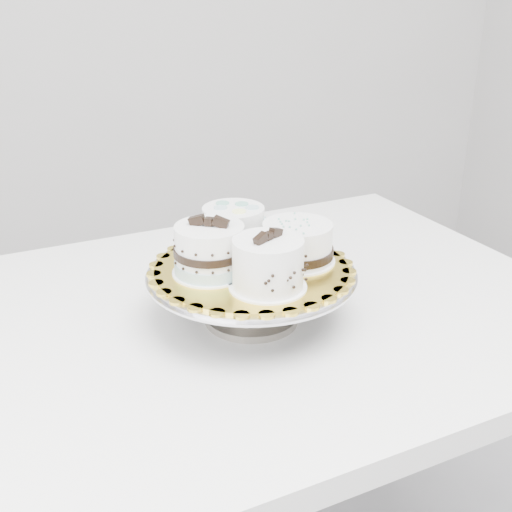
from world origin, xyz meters
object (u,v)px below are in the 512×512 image
object	(u,v)px
cake_stand	(252,286)
cake_dots	(234,228)
cake_banded	(210,252)
table	(217,350)
cake_swirl	(268,265)
cake_ribbon	(298,244)
cake_board	(252,268)

from	to	relation	value
cake_stand	cake_dots	world-z (taller)	cake_dots
cake_stand	cake_banded	distance (m)	0.10
table	cake_swirl	size ratio (longest dim) A/B	9.25
cake_swirl	cake_ribbon	size ratio (longest dim) A/B	0.99
table	cake_banded	world-z (taller)	cake_banded
cake_board	cake_dots	world-z (taller)	cake_dots
cake_stand	cake_swirl	world-z (taller)	cake_swirl
cake_banded	cake_dots	size ratio (longest dim) A/B	1.20
cake_board	cake_swirl	distance (m)	0.09
table	cake_board	xyz separation A→B (m)	(0.05, -0.04, 0.17)
cake_board	cake_stand	bearing A→B (deg)	180.00
cake_board	cake_banded	world-z (taller)	cake_banded
cake_dots	cake_swirl	bearing A→B (deg)	-90.42
cake_stand	cake_dots	size ratio (longest dim) A/B	2.70
cake_board	cake_banded	xyz separation A→B (m)	(-0.07, 0.00, 0.04)
cake_swirl	cake_banded	xyz separation A→B (m)	(-0.06, 0.08, -0.00)
cake_swirl	cake_banded	size ratio (longest dim) A/B	0.95
cake_swirl	cake_ribbon	world-z (taller)	cake_swirl
table	cake_swirl	world-z (taller)	cake_swirl
table	cake_board	distance (m)	0.18
cake_stand	cake_banded	bearing A→B (deg)	176.84
cake_board	cake_dots	size ratio (longest dim) A/B	2.47
cake_swirl	cake_dots	world-z (taller)	cake_swirl
cake_banded	cake_stand	bearing A→B (deg)	31.97
cake_swirl	cake_stand	bearing A→B (deg)	59.70
cake_stand	cake_dots	xyz separation A→B (m)	(-0.00, 0.08, 0.07)
cake_swirl	cake_ribbon	xyz separation A→B (m)	(0.08, 0.07, -0.01)
table	cake_banded	distance (m)	0.21
table	cake_stand	distance (m)	0.15
cake_swirl	cake_dots	xyz separation A→B (m)	(-0.00, 0.15, 0.00)
cake_stand	cake_swirl	distance (m)	0.10
cake_banded	cake_ribbon	world-z (taller)	cake_banded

